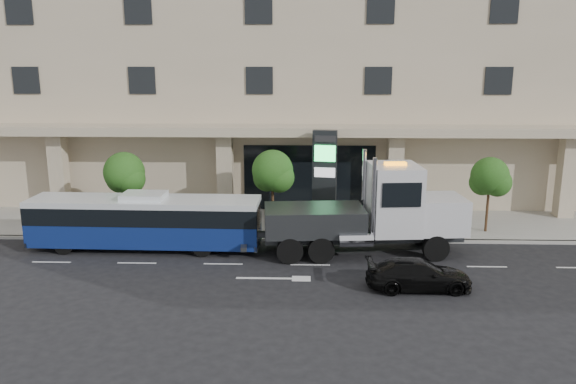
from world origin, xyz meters
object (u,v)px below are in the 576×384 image
(signage_pylon, at_px, (324,177))
(tow_truck, at_px, (373,213))
(black_sedan, at_px, (419,274))
(city_bus, at_px, (145,221))

(signage_pylon, bearing_deg, tow_truck, -54.55)
(black_sedan, height_order, signage_pylon, signage_pylon)
(tow_truck, height_order, black_sedan, tow_truck)
(city_bus, distance_m, tow_truck, 11.13)
(tow_truck, relative_size, signage_pylon, 2.04)
(city_bus, relative_size, black_sedan, 2.66)
(city_bus, xyz_separation_m, black_sedan, (12.48, -4.69, -0.83))
(signage_pylon, bearing_deg, city_bus, -144.86)
(city_bus, bearing_deg, signage_pylon, 26.59)
(black_sedan, distance_m, signage_pylon, 9.85)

